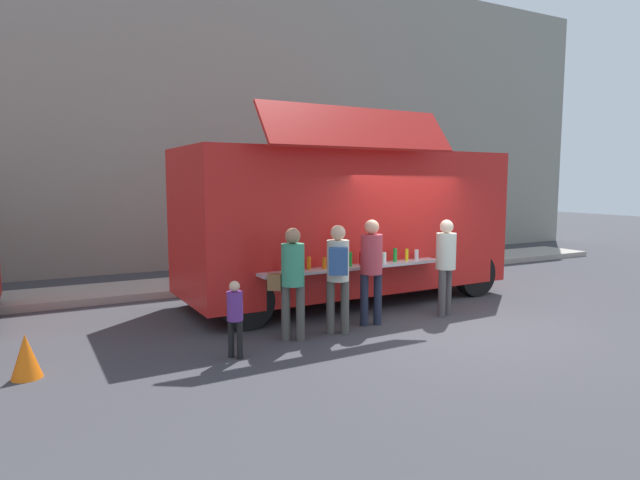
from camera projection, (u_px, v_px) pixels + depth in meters
name	position (u px, v px, depth m)	size (l,w,h in m)	color
ground_plane	(452.00, 324.00, 8.90)	(60.00, 60.00, 0.00)	#38383D
curb_strip	(120.00, 292.00, 11.16)	(28.00, 1.60, 0.15)	#9E998E
building_behind	(133.00, 111.00, 14.58)	(32.00, 2.40, 8.63)	gray
food_truck_main	(347.00, 220.00, 10.54)	(6.58, 3.10, 3.65)	red
traffic_cone_orange	(26.00, 356.00, 6.43)	(0.36, 0.36, 0.55)	orange
trash_bin	(421.00, 252.00, 14.43)	(0.60, 0.60, 0.94)	#2F5F36
customer_front_ordering	(371.00, 263.00, 8.74)	(0.36, 0.36, 1.77)	#1F2436
customer_mid_with_backpack	(338.00, 268.00, 8.22)	(0.47, 0.56, 1.72)	#4C4942
customer_rear_waiting	(292.00, 274.00, 7.91)	(0.53, 0.44, 1.70)	#49463F
customer_extra_browsing	(446.00, 259.00, 9.36)	(0.35, 0.35, 1.72)	#494446
child_near_queue	(235.00, 312.00, 7.13)	(0.22, 0.22, 1.06)	black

